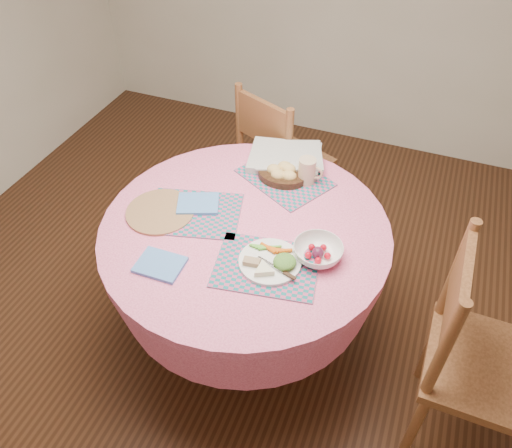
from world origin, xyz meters
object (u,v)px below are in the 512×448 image
Objects in this scene: chair_right at (474,355)px; dinner_plate at (271,262)px; wicker_trivet at (160,212)px; bread_bowl at (282,173)px; latte_mug at (307,171)px; chair_back at (279,159)px; dining_table at (246,257)px; fruit_bowl at (318,252)px.

dinner_plate is (-0.82, -0.04, 0.24)m from chair_right.
wicker_trivet is at bearing 168.24° from dinner_plate.
latte_mug reaches higher than bread_bowl.
bread_bowl is at bearing 63.64° from chair_right.
chair_back is 3.86× the size of dinner_plate.
chair_right reaches higher than latte_mug.
chair_back is (-0.13, 0.84, -0.05)m from dining_table.
dining_table is 0.41m from fruit_bowl.
latte_mug is at bearing 145.60° from chair_back.
chair_right is 4.21× the size of fruit_bowl.
chair_back is 4.18× the size of bread_bowl.
wicker_trivet is 1.20× the size of dinner_plate.
dining_table is at bearing -96.46° from bread_bowl.
chair_back is 0.96m from wicker_trivet.
chair_back is at bearing 74.64° from wicker_trivet.
bread_bowl reaches higher than dining_table.
wicker_trivet is 0.69m from latte_mug.
chair_right is 4.42× the size of bread_bowl.
chair_right is at bearing -7.68° from dining_table.
dinner_plate is at bearing -145.24° from fruit_bowl.
chair_right is at bearing 162.64° from chair_back.
wicker_trivet is 0.59m from bread_bowl.
chair_back reaches higher than bread_bowl.
fruit_bowl is (0.34, -0.06, 0.22)m from dining_table.
dining_table is 4.98× the size of dinner_plate.
bread_bowl is 0.95× the size of fruit_bowl.
latte_mug is at bearing 67.83° from dining_table.
chair_right is at bearing -31.46° from latte_mug.
chair_right is 1.40m from wicker_trivet.
bread_bowl is (-0.14, 0.53, 0.01)m from dinner_plate.
fruit_bowl is (0.16, 0.11, 0.01)m from dinner_plate.
wicker_trivet is at bearing -171.91° from dining_table.
bread_bowl is (0.04, 0.36, 0.23)m from dining_table.
bread_bowl is at bearing 83.54° from dining_table.
dining_table is 4.13× the size of wicker_trivet.
dining_table is at bearing 169.63° from fruit_bowl.
chair_back is at bearing 99.01° from dining_table.
chair_right is 1.06× the size of chair_back.
bread_bowl is (0.17, -0.47, 0.29)m from chair_back.
wicker_trivet reaches higher than dining_table.
dining_table is 10.08× the size of latte_mug.
fruit_bowl is at bearing -10.37° from dining_table.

